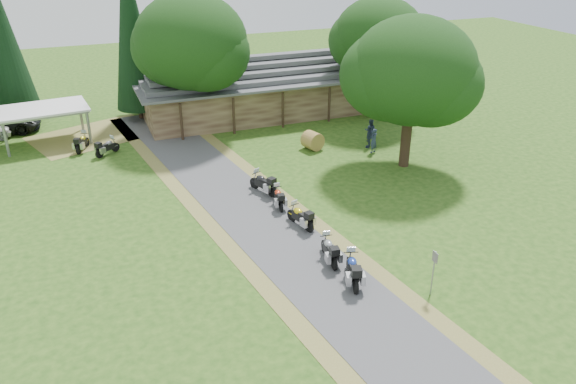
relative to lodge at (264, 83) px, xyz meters
name	(u,v)px	position (x,y,z in m)	size (l,w,h in m)	color
ground	(312,271)	(-6.00, -24.00, -2.45)	(120.00, 120.00, 0.00)	#244814
driveway	(272,233)	(-6.50, -20.00, -2.45)	(46.00, 46.00, 0.00)	#434345
lodge	(264,83)	(0.00, 0.00, 0.00)	(21.40, 9.40, 4.90)	brown
carport	(45,125)	(-17.35, -1.37, -1.13)	(6.11, 4.08, 2.65)	white
car_dark_suv	(0,118)	(-20.64, 2.25, -1.26)	(6.22, 2.64, 2.38)	black
motorcycle_row_a	(353,268)	(-4.65, -25.47, -1.72)	(2.12, 0.69, 1.45)	navy
motorcycle_row_b	(329,249)	(-4.88, -23.51, -1.79)	(1.94, 0.63, 1.33)	#9C9FA3
motorcycle_row_c	(300,215)	(-4.88, -19.88, -1.79)	(1.92, 0.63, 1.31)	yellow
motorcycle_row_d	(279,197)	(-5.13, -17.25, -1.84)	(1.79, 0.58, 1.22)	red
motorcycle_row_e	(263,182)	(-5.37, -15.22, -1.76)	(2.01, 0.66, 1.38)	black
motorcycle_carport_a	(82,141)	(-15.05, -3.96, -1.79)	(1.92, 0.63, 1.31)	yellow
motorcycle_carport_b	(107,146)	(-13.48, -5.47, -1.83)	(1.82, 0.59, 1.25)	slate
person_a	(374,139)	(3.99, -11.85, -1.42)	(0.59, 0.42, 2.06)	#2D3953
person_b	(370,129)	(4.85, -9.81, -1.45)	(0.57, 0.41, 1.99)	#2D3953
person_c	(369,135)	(4.17, -10.89, -1.47)	(0.56, 0.40, 1.95)	#2D3953
hay_bale	(313,141)	(0.27, -9.71, -1.81)	(1.29, 1.29, 1.18)	olive
sign_post	(433,274)	(-1.91, -27.58, -1.36)	(0.39, 0.07, 2.18)	gray
oak_lodge_left	(192,60)	(-6.54, -2.92, 3.09)	(8.23, 8.23, 11.08)	black
oak_lodge_right	(378,53)	(7.98, -4.80, 2.87)	(7.17, 7.17, 10.64)	black
oak_driveway	(411,90)	(4.75, -14.67, 2.70)	(7.97, 7.97, 10.29)	black
cedar_near	(132,35)	(-10.12, 1.92, 4.28)	(3.66, 3.66, 13.46)	black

